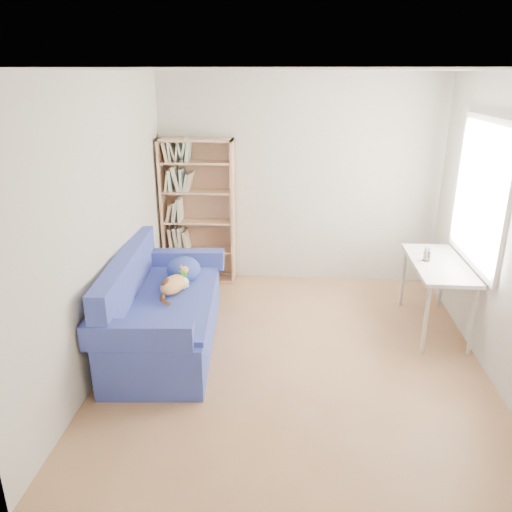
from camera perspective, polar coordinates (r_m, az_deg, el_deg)
The scene contains 6 objects.
ground at distance 4.94m, azimuth 4.43°, elevation -11.35°, with size 4.00×4.00×0.00m, color #936642.
room_shell at distance 4.35m, azimuth 6.33°, elevation 7.56°, with size 3.54×4.04×2.62m.
sofa at distance 5.06m, azimuth -10.65°, elevation -6.23°, with size 1.06×1.99×0.95m.
bookshelf at distance 6.41m, azimuth -6.58°, elevation 4.39°, with size 0.92×0.29×1.84m.
desk at distance 5.48m, azimuth 20.13°, elevation -1.44°, with size 0.54×1.18×0.75m.
pen_cup at distance 5.44m, azimuth 18.93°, elevation 0.04°, with size 0.08×0.08×0.15m.
Camera 1 is at (-0.04, -4.21, 2.58)m, focal length 35.00 mm.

